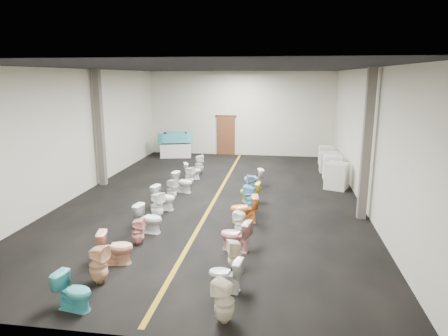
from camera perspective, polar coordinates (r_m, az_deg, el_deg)
The scene contains 39 objects.
floor at distance 14.39m, azimuth -1.11°, elevation -4.14°, with size 16.00×16.00×0.00m, color black.
ceiling at distance 13.76m, azimuth -1.20°, elevation 14.07°, with size 16.00×16.00×0.00m, color black.
wall_back at distance 21.78m, azimuth 2.39°, elevation 7.74°, with size 10.00×10.00×0.00m, color beige.
wall_front at distance 6.34m, azimuth -13.36°, elevation -5.67°, with size 10.00×10.00×0.00m, color beige.
wall_left at distance 15.53m, azimuth -19.73°, elevation 4.87°, with size 16.00×16.00×0.00m, color beige.
wall_right at distance 13.97m, azimuth 19.57°, elevation 4.05°, with size 16.00×16.00×0.00m, color beige.
aisle_stripe at distance 14.39m, azimuth -1.11°, elevation -4.13°, with size 0.12×15.60×0.01m, color olive.
back_door at distance 21.96m, azimuth 0.26°, elevation 4.64°, with size 1.00×0.10×2.10m, color #562D19.
door_frame at distance 21.84m, azimuth 0.27°, elevation 7.42°, with size 1.15×0.08×0.10m, color #331C11.
column_left at distance 16.30m, azimuth -17.31°, elevation 5.40°, with size 0.25×0.25×4.50m, color #59544C.
column_right at distance 12.47m, azimuth 19.71°, elevation 3.04°, with size 0.25×0.25×4.50m, color #59544C.
display_table at distance 21.56m, azimuth -6.89°, elevation 2.52°, with size 1.61×0.80×0.72m, color silver.
bathtub at distance 21.44m, azimuth -6.95°, elevation 4.40°, with size 1.81×1.02×0.55m.
appliance_crate_a at distance 15.91m, azimuth 15.80°, elevation -1.09°, with size 0.78×0.78×1.01m, color silver.
appliance_crate_b at distance 17.29m, azimuth 15.23°, elevation 0.06°, with size 0.74×0.74×1.01m, color silver.
appliance_crate_c at distance 18.63m, azimuth 14.76°, elevation 0.82°, with size 0.79×0.79×0.90m, color beige.
appliance_crate_d at distance 20.16m, azimuth 14.30°, elevation 1.76°, with size 0.63×0.63×0.90m, color silver.
toilet_left_0 at distance 8.19m, azimuth -20.66°, elevation -16.18°, with size 0.41×0.71×0.73m, color teal.
toilet_left_1 at distance 8.92m, azimuth -17.50°, elevation -13.01°, with size 0.38×0.39×0.84m, color #EAB88B.
toilet_left_2 at distance 9.67m, azimuth -15.20°, elevation -10.89°, with size 0.45×0.78×0.80m, color #F5AF8E.
toilet_left_3 at distance 10.58m, azimuth -12.20°, elevation -8.87°, with size 0.32×0.32×0.70m, color #EFA6A0.
toilet_left_4 at distance 11.31m, azimuth -10.70°, elevation -7.11°, with size 0.44×0.78×0.79m, color white.
toilet_left_5 at distance 12.29m, azimuth -9.55°, elevation -5.31°, with size 0.38×0.39×0.84m, color white.
toilet_left_6 at distance 13.11m, azimuth -8.58°, elevation -4.21°, with size 0.44×0.77×0.79m, color white.
toilet_left_7 at distance 14.00m, azimuth -7.51°, elevation -3.09°, with size 0.35×0.36×0.78m, color silver.
toilet_left_8 at distance 14.96m, azimuth -5.91°, elevation -2.01°, with size 0.43×0.75×0.77m, color white.
toilet_left_9 at distance 15.85m, azimuth -4.97°, elevation -1.16°, with size 0.34×0.35×0.76m, color white.
toilet_left_10 at distance 16.75m, azimuth -4.55°, elevation -0.42°, with size 0.41×0.72×0.73m, color white.
toilet_left_11 at distance 17.68m, azimuth -3.59°, elevation 0.51°, with size 0.38×0.39×0.85m, color white.
toilet_right_0 at distance 7.34m, azimuth 0.04°, elevation -18.55°, with size 0.36×0.37×0.80m, color beige.
toilet_right_1 at distance 8.28m, azimuth 0.18°, elevation -14.98°, with size 0.40×0.70×0.71m, color silver.
toilet_right_2 at distance 9.10m, azimuth 1.56°, elevation -12.28°, with size 0.32×0.33×0.71m, color #F5E7C9.
toilet_right_3 at distance 10.01m, azimuth 1.66°, elevation -9.61°, with size 0.44×0.77×0.79m, color #DFA19B.
toilet_right_4 at distance 10.88m, azimuth 2.35°, elevation -7.95°, with size 0.32×0.32×0.71m, color white.
toilet_right_5 at distance 11.85m, azimuth 2.92°, elevation -5.86°, with size 0.46×0.81×0.83m, color #F4983E.
toilet_right_6 at distance 12.80m, azimuth 3.74°, elevation -4.36°, with size 0.39×0.40×0.86m, color #72BEE7.
toilet_right_7 at distance 13.75m, azimuth 3.77°, elevation -3.45°, with size 0.40×0.70×0.71m, color #F2E84C.
toilet_right_8 at distance 14.63m, azimuth 3.97°, elevation -2.39°, with size 0.33×0.34×0.73m, color #72A0CC.
toilet_right_9 at distance 15.47m, azimuth 4.25°, elevation -1.51°, with size 0.42×0.73×0.75m, color white.
Camera 1 is at (2.30, -13.56, 4.24)m, focal length 32.00 mm.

